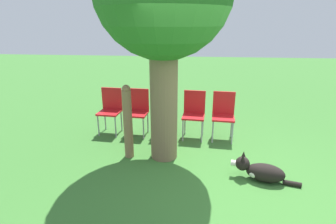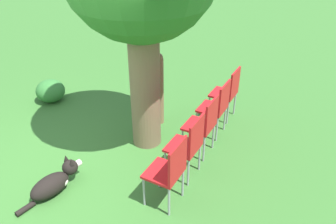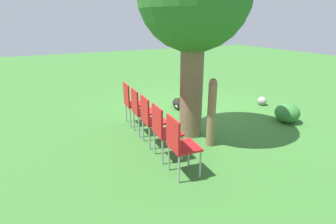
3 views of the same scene
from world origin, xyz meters
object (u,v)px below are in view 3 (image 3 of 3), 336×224
object	(u,v)px
red_chair_0	(131,101)
red_chair_1	(140,108)
dog	(179,104)
fence_post	(211,113)
red_chair_2	(150,117)
red_chair_4	(179,143)
red_chair_3	(163,129)

from	to	relation	value
red_chair_0	red_chair_1	world-z (taller)	same
dog	fence_post	distance (m)	2.29
red_chair_2	red_chair_4	size ratio (longest dim) A/B	1.00
red_chair_1	red_chair_4	xyz separation A→B (m)	(0.07, 1.78, 0.00)
red_chair_3	red_chair_4	bearing A→B (deg)	-87.87
dog	red_chair_1	xyz separation A→B (m)	(1.52, 1.03, 0.41)
dog	red_chair_2	xyz separation A→B (m)	(1.54, 1.62, 0.41)
red_chair_2	red_chair_4	bearing A→B (deg)	-87.87
red_chair_0	red_chair_3	world-z (taller)	same
dog	red_chair_0	xyz separation A→B (m)	(1.50, 0.44, 0.41)
dog	red_chair_4	size ratio (longest dim) A/B	1.05
red_chair_4	fence_post	bearing A→B (deg)	35.74
red_chair_1	red_chair_2	bearing A→B (deg)	-87.87
fence_post	red_chair_2	bearing A→B (deg)	-28.10
red_chair_1	red_chair_3	xyz separation A→B (m)	(0.04, 1.19, 0.00)
red_chair_1	red_chair_4	distance (m)	1.78
dog	red_chair_4	xyz separation A→B (m)	(1.59, 2.81, 0.41)
red_chair_1	red_chair_4	bearing A→B (deg)	-87.87
red_chair_0	red_chair_2	distance (m)	1.19
red_chair_2	red_chair_3	world-z (taller)	same
red_chair_0	red_chair_4	distance (m)	2.37
dog	red_chair_2	bearing A→B (deg)	-29.69
dog	red_chair_4	bearing A→B (deg)	-15.60
dog	red_chair_1	world-z (taller)	red_chair_1
fence_post	red_chair_0	world-z (taller)	fence_post
red_chair_2	fence_post	bearing A→B (deg)	-23.88
dog	red_chair_1	size ratio (longest dim) A/B	1.05
red_chair_0	red_chair_4	bearing A→B (deg)	-87.87
fence_post	red_chair_1	world-z (taller)	fence_post
fence_post	red_chair_1	distance (m)	1.51
fence_post	red_chair_0	xyz separation A→B (m)	(0.97, -1.73, -0.10)
fence_post	red_chair_0	size ratio (longest dim) A/B	1.36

